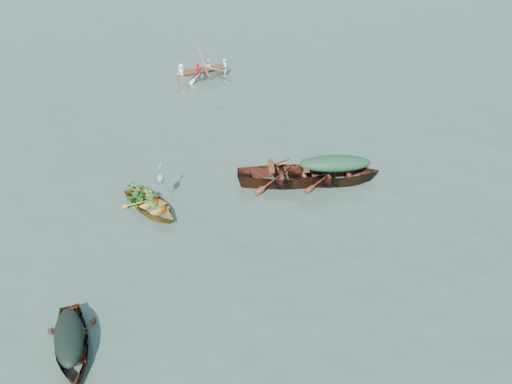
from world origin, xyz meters
TOP-DOWN VIEW (x-y plane):
  - ground at (0.00, 0.00)m, footprint 140.00×140.00m
  - yellow_dinghy at (-2.92, 1.66)m, footprint 3.06×2.97m
  - dark_covered_boat at (-3.59, -3.86)m, footprint 2.30×3.43m
  - green_tarp_boat at (3.17, 3.58)m, footprint 4.65×1.85m
  - open_wooden_boat at (1.56, 3.42)m, footprint 5.00×1.88m
  - rowed_boat at (-2.61, 12.63)m, footprint 4.02×2.89m
  - dark_tarp_cover at (-3.59, -3.86)m, footprint 1.26×1.89m
  - green_tarp_cover at (3.17, 3.58)m, footprint 2.56×1.02m
  - thwart_benches at (1.56, 3.42)m, footprint 2.51×1.09m
  - heron at (-2.58, 2.10)m, footprint 0.48×0.48m
  - dinghy_weeds at (-3.30, 2.06)m, footprint 1.14×1.13m
  - rowers at (-2.61, 12.63)m, footprint 2.92×2.23m
  - oars at (-2.61, 12.63)m, footprint 1.76×2.57m

SIDE VIEW (x-z plane):
  - ground at x=0.00m, z-range 0.00..0.00m
  - yellow_dinghy at x=-2.92m, z-range -0.40..0.40m
  - dark_covered_boat at x=-3.59m, z-range -0.39..0.39m
  - green_tarp_boat at x=3.17m, z-range -0.53..0.53m
  - open_wooden_boat at x=1.56m, z-range -0.59..0.59m
  - rowed_boat at x=-2.61m, z-range -0.46..0.46m
  - oars at x=-2.61m, z-range 0.46..0.52m
  - dark_tarp_cover at x=-3.59m, z-range 0.39..0.79m
  - thwart_benches at x=1.56m, z-range 0.59..0.63m
  - dinghy_weeds at x=-3.30m, z-range 0.40..1.00m
  - green_tarp_cover at x=3.17m, z-range 0.53..1.05m
  - rowers at x=-2.61m, z-range 0.46..1.22m
  - heron at x=-2.58m, z-range 0.40..1.32m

